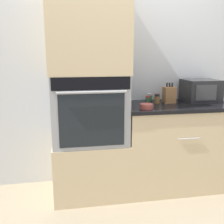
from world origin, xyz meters
TOP-DOWN VIEW (x-y plane):
  - ground_plane at (0.00, 0.00)m, footprint 12.00×12.00m
  - wall_back at (0.00, 0.63)m, footprint 8.00×0.05m
  - oven_cabinet_base at (-0.37, 0.30)m, footprint 0.74×0.60m
  - wall_oven at (-0.37, 0.30)m, footprint 0.72×0.64m
  - oven_cabinet_upper at (-0.37, 0.30)m, footprint 0.74×0.60m
  - counter_unit at (0.57, 0.30)m, footprint 1.16×0.63m
  - microwave at (0.87, 0.40)m, footprint 0.37×0.32m
  - knife_block at (0.50, 0.39)m, footprint 0.12×0.12m
  - bowl at (0.17, 0.12)m, footprint 0.13×0.13m
  - condiment_jar_near at (0.36, 0.38)m, footprint 0.06×0.06m
  - condiment_jar_mid at (0.42, 0.54)m, footprint 0.04×0.04m
  - condiment_jar_far at (0.34, 0.55)m, footprint 0.05×0.05m
  - condiment_jar_back at (0.30, 0.48)m, footprint 0.05×0.05m

SIDE VIEW (x-z plane):
  - ground_plane at x=0.00m, z-range 0.00..0.00m
  - oven_cabinet_base at x=-0.37m, z-range 0.00..0.58m
  - counter_unit at x=0.57m, z-range 0.00..0.92m
  - wall_oven at x=-0.37m, z-range 0.58..1.25m
  - bowl at x=0.17m, z-range 0.92..0.97m
  - condiment_jar_back at x=0.30m, z-range 0.92..0.99m
  - condiment_jar_mid at x=0.42m, z-range 0.92..1.00m
  - condiment_jar_far at x=0.34m, z-range 0.92..1.00m
  - condiment_jar_near at x=0.36m, z-range 0.92..1.02m
  - knife_block at x=0.50m, z-range 0.90..1.12m
  - microwave at x=0.87m, z-range 0.92..1.16m
  - wall_back at x=0.00m, z-range 0.00..2.50m
  - oven_cabinet_upper at x=-0.37m, z-range 1.24..2.11m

